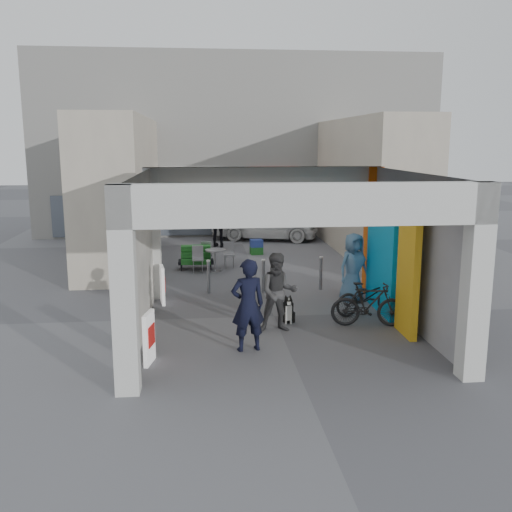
{
  "coord_description": "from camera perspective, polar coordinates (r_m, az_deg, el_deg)",
  "views": [
    {
      "loc": [
        -1.75,
        -13.16,
        4.15
      ],
      "look_at": [
        -0.34,
        1.0,
        1.3
      ],
      "focal_mm": 40.0,
      "sensor_mm": 36.0,
      "label": 1
    }
  ],
  "objects": [
    {
      "name": "bollard_center",
      "position": [
        15.93,
        0.75,
        -2.05
      ],
      "size": [
        0.09,
        0.09,
        0.93
      ],
      "primitive_type": "cylinder",
      "color": "gray",
      "rests_on": "ground"
    },
    {
      "name": "plaza_bldg_left",
      "position": [
        20.91,
        -13.32,
        6.5
      ],
      "size": [
        2.0,
        9.0,
        5.0
      ],
      "primitive_type": "cube",
      "color": "#BDB29C",
      "rests_on": "ground"
    },
    {
      "name": "border_collie",
      "position": [
        13.38,
        3.18,
        -5.55
      ],
      "size": [
        0.25,
        0.49,
        0.68
      ],
      "rotation": [
        0.0,
        0.0,
        0.35
      ],
      "color": "black",
      "rests_on": "ground"
    },
    {
      "name": "man_back_turned",
      "position": [
        12.62,
        2.26,
        -3.66
      ],
      "size": [
        0.87,
        0.68,
        1.77
      ],
      "primitive_type": "imported",
      "rotation": [
        0.0,
        0.0,
        -0.01
      ],
      "color": "#3A3A3C",
      "rests_on": "ground"
    },
    {
      "name": "produce_stand",
      "position": [
        19.03,
        -6.02,
        -0.39
      ],
      "size": [
        1.16,
        0.63,
        0.77
      ],
      "rotation": [
        0.0,
        0.0,
        -0.02
      ],
      "color": "black",
      "rests_on": "ground"
    },
    {
      "name": "advert_board_far",
      "position": [
        15.04,
        -9.33,
        -2.84
      ],
      "size": [
        0.17,
        0.56,
        1.0
      ],
      "rotation": [
        0.0,
        0.0,
        0.15
      ],
      "color": "white",
      "rests_on": "ground"
    },
    {
      "name": "bicycle_front",
      "position": [
        14.2,
        11.11,
        -3.95
      ],
      "size": [
        1.86,
        1.09,
        0.92
      ],
      "primitive_type": "imported",
      "rotation": [
        0.0,
        0.0,
        1.86
      ],
      "color": "black",
      "rests_on": "ground"
    },
    {
      "name": "man_elderly",
      "position": [
        15.19,
        9.71,
        -1.14
      ],
      "size": [
        1.05,
        0.89,
        1.83
      ],
      "primitive_type": "imported",
      "rotation": [
        0.0,
        0.0,
        0.41
      ],
      "color": "#557FA6",
      "rests_on": "ground"
    },
    {
      "name": "bollard_right",
      "position": [
        16.37,
        6.51,
        -1.74
      ],
      "size": [
        0.09,
        0.09,
        0.94
      ],
      "primitive_type": "cylinder",
      "color": "gray",
      "rests_on": "ground"
    },
    {
      "name": "plaza_bldg_right",
      "position": [
        21.65,
        11.18,
        6.74
      ],
      "size": [
        2.0,
        9.0,
        5.0
      ],
      "primitive_type": "cube",
      "color": "#BDB29C",
      "rests_on": "ground"
    },
    {
      "name": "bollard_left",
      "position": [
        15.91,
        -4.77,
        -2.11
      ],
      "size": [
        0.09,
        0.09,
        0.93
      ],
      "primitive_type": "cylinder",
      "color": "gray",
      "rests_on": "ground"
    },
    {
      "name": "far_building",
      "position": [
        27.21,
        -2.04,
        10.98
      ],
      "size": [
        18.0,
        4.08,
        8.0
      ],
      "color": "white",
      "rests_on": "ground"
    },
    {
      "name": "cafe_set",
      "position": [
        18.97,
        -4.44,
        -0.41
      ],
      "size": [
        1.41,
        1.14,
        0.85
      ],
      "rotation": [
        0.0,
        0.0,
        -0.03
      ],
      "color": "#99999D",
      "rests_on": "ground"
    },
    {
      "name": "man_with_dog",
      "position": [
        11.44,
        -0.82,
        -4.94
      ],
      "size": [
        0.76,
        0.58,
        1.89
      ],
      "primitive_type": "imported",
      "rotation": [
        0.0,
        0.0,
        3.33
      ],
      "color": "black",
      "rests_on": "ground"
    },
    {
      "name": "arcade_canopy",
      "position": [
        12.69,
        4.77,
        2.92
      ],
      "size": [
        6.4,
        6.45,
        6.4
      ],
      "color": "beige",
      "rests_on": "ground"
    },
    {
      "name": "bicycle_rear",
      "position": [
        13.29,
        11.21,
        -4.76
      ],
      "size": [
        1.77,
        0.73,
        1.03
      ],
      "primitive_type": "imported",
      "rotation": [
        0.0,
        0.0,
        1.43
      ],
      "color": "black",
      "rests_on": "ground"
    },
    {
      "name": "man_crates",
      "position": [
        22.87,
        -3.75,
        3.38
      ],
      "size": [
        1.27,
        0.88,
        2.0
      ],
      "primitive_type": "imported",
      "rotation": [
        0.0,
        0.0,
        2.76
      ],
      "color": "black",
      "rests_on": "ground"
    },
    {
      "name": "white_van",
      "position": [
        24.66,
        0.94,
        3.44
      ],
      "size": [
        4.82,
        2.89,
        1.54
      ],
      "primitive_type": "imported",
      "rotation": [
        0.0,
        0.0,
        1.31
      ],
      "color": "white",
      "rests_on": "ground"
    },
    {
      "name": "crate_stack",
      "position": [
        21.41,
        0.04,
        0.92
      ],
      "size": [
        0.49,
        0.4,
        0.56
      ],
      "rotation": [
        0.0,
        0.0,
        0.11
      ],
      "color": "#1B601F",
      "rests_on": "ground"
    },
    {
      "name": "ground",
      "position": [
        13.91,
        1.8,
        -6.03
      ],
      "size": [
        90.0,
        90.0,
        0.0
      ],
      "primitive_type": "plane",
      "color": "#5C5C61",
      "rests_on": "ground"
    },
    {
      "name": "advert_board_near",
      "position": [
        11.1,
        -10.63,
        -8.03
      ],
      "size": [
        0.19,
        0.55,
        1.0
      ],
      "rotation": [
        0.0,
        0.0,
        -0.21
      ],
      "color": "white",
      "rests_on": "ground"
    }
  ]
}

